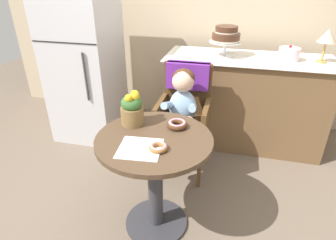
{
  "coord_description": "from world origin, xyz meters",
  "views": [
    {
      "loc": [
        0.43,
        -1.4,
        1.61
      ],
      "look_at": [
        0.05,
        0.15,
        0.77
      ],
      "focal_mm": 30.24,
      "sensor_mm": 36.0,
      "label": 1
    }
  ],
  "objects_px": {
    "seated_child": "(182,106)",
    "donut_front": "(177,124)",
    "tiered_cake_stand": "(226,36)",
    "donut_mid": "(158,147)",
    "round_layer_cake": "(289,54)",
    "cafe_table": "(155,166)",
    "wicker_chair": "(185,102)",
    "flower_vase": "(132,109)",
    "table_lamp": "(327,37)",
    "refrigerator": "(84,58)"
  },
  "relations": [
    {
      "from": "seated_child",
      "to": "donut_front",
      "type": "relative_size",
      "value": 5.57
    },
    {
      "from": "tiered_cake_stand",
      "to": "refrigerator",
      "type": "xyz_separation_m",
      "value": [
        -1.36,
        -0.2,
        -0.23
      ]
    },
    {
      "from": "seated_child",
      "to": "tiered_cake_stand",
      "type": "xyz_separation_m",
      "value": [
        0.26,
        0.72,
        0.41
      ]
    },
    {
      "from": "donut_mid",
      "to": "refrigerator",
      "type": "relative_size",
      "value": 0.06
    },
    {
      "from": "cafe_table",
      "to": "table_lamp",
      "type": "distance_m",
      "value": 1.84
    },
    {
      "from": "cafe_table",
      "to": "table_lamp",
      "type": "bearing_deg",
      "value": 48.13
    },
    {
      "from": "donut_front",
      "to": "table_lamp",
      "type": "relative_size",
      "value": 0.46
    },
    {
      "from": "cafe_table",
      "to": "table_lamp",
      "type": "relative_size",
      "value": 2.53
    },
    {
      "from": "table_lamp",
      "to": "refrigerator",
      "type": "height_order",
      "value": "refrigerator"
    },
    {
      "from": "seated_child",
      "to": "table_lamp",
      "type": "height_order",
      "value": "table_lamp"
    },
    {
      "from": "wicker_chair",
      "to": "refrigerator",
      "type": "relative_size",
      "value": 0.56
    },
    {
      "from": "wicker_chair",
      "to": "donut_mid",
      "type": "bearing_deg",
      "value": -86.4
    },
    {
      "from": "donut_mid",
      "to": "round_layer_cake",
      "type": "distance_m",
      "value": 1.65
    },
    {
      "from": "cafe_table",
      "to": "tiered_cake_stand",
      "type": "distance_m",
      "value": 1.46
    },
    {
      "from": "flower_vase",
      "to": "table_lamp",
      "type": "relative_size",
      "value": 0.8
    },
    {
      "from": "tiered_cake_stand",
      "to": "round_layer_cake",
      "type": "distance_m",
      "value": 0.58
    },
    {
      "from": "cafe_table",
      "to": "wicker_chair",
      "type": "xyz_separation_m",
      "value": [
        0.06,
        0.74,
        0.13
      ]
    },
    {
      "from": "donut_front",
      "to": "flower_vase",
      "type": "distance_m",
      "value": 0.31
    },
    {
      "from": "table_lamp",
      "to": "refrigerator",
      "type": "distance_m",
      "value": 2.23
    },
    {
      "from": "donut_front",
      "to": "donut_mid",
      "type": "distance_m",
      "value": 0.29
    },
    {
      "from": "seated_child",
      "to": "round_layer_cake",
      "type": "distance_m",
      "value": 1.13
    },
    {
      "from": "wicker_chair",
      "to": "tiered_cake_stand",
      "type": "bearing_deg",
      "value": 68.5
    },
    {
      "from": "donut_front",
      "to": "round_layer_cake",
      "type": "height_order",
      "value": "round_layer_cake"
    },
    {
      "from": "donut_front",
      "to": "table_lamp",
      "type": "distance_m",
      "value": 1.59
    },
    {
      "from": "seated_child",
      "to": "refrigerator",
      "type": "xyz_separation_m",
      "value": [
        -1.11,
        0.52,
        0.17
      ]
    },
    {
      "from": "seated_child",
      "to": "donut_front",
      "type": "bearing_deg",
      "value": -82.92
    },
    {
      "from": "donut_front",
      "to": "table_lamp",
      "type": "height_order",
      "value": "table_lamp"
    },
    {
      "from": "seated_child",
      "to": "donut_mid",
      "type": "relative_size",
      "value": 6.73
    },
    {
      "from": "donut_mid",
      "to": "tiered_cake_stand",
      "type": "distance_m",
      "value": 1.49
    },
    {
      "from": "flower_vase",
      "to": "tiered_cake_stand",
      "type": "relative_size",
      "value": 0.76
    },
    {
      "from": "seated_child",
      "to": "donut_front",
      "type": "distance_m",
      "value": 0.43
    },
    {
      "from": "seated_child",
      "to": "table_lamp",
      "type": "distance_m",
      "value": 1.39
    },
    {
      "from": "refrigerator",
      "to": "round_layer_cake",
      "type": "bearing_deg",
      "value": 5.79
    },
    {
      "from": "cafe_table",
      "to": "donut_front",
      "type": "distance_m",
      "value": 0.3
    },
    {
      "from": "round_layer_cake",
      "to": "flower_vase",
      "type": "bearing_deg",
      "value": -132.68
    },
    {
      "from": "tiered_cake_stand",
      "to": "donut_mid",
      "type": "bearing_deg",
      "value": -100.15
    },
    {
      "from": "flower_vase",
      "to": "refrigerator",
      "type": "relative_size",
      "value": 0.13
    },
    {
      "from": "tiered_cake_stand",
      "to": "refrigerator",
      "type": "relative_size",
      "value": 0.18
    },
    {
      "from": "donut_mid",
      "to": "table_lamp",
      "type": "distance_m",
      "value": 1.83
    },
    {
      "from": "wicker_chair",
      "to": "donut_front",
      "type": "distance_m",
      "value": 0.59
    },
    {
      "from": "donut_front",
      "to": "tiered_cake_stand",
      "type": "bearing_deg",
      "value": 79.72
    },
    {
      "from": "flower_vase",
      "to": "donut_front",
      "type": "bearing_deg",
      "value": 4.22
    },
    {
      "from": "donut_front",
      "to": "refrigerator",
      "type": "relative_size",
      "value": 0.08
    },
    {
      "from": "tiered_cake_stand",
      "to": "table_lamp",
      "type": "xyz_separation_m",
      "value": [
        0.85,
        -0.01,
        0.03
      ]
    },
    {
      "from": "round_layer_cake",
      "to": "seated_child",
      "type": "bearing_deg",
      "value": -139.25
    },
    {
      "from": "tiered_cake_stand",
      "to": "cafe_table",
      "type": "bearing_deg",
      "value": -103.62
    },
    {
      "from": "cafe_table",
      "to": "donut_front",
      "type": "relative_size",
      "value": 5.52
    },
    {
      "from": "wicker_chair",
      "to": "donut_mid",
      "type": "height_order",
      "value": "wicker_chair"
    },
    {
      "from": "seated_child",
      "to": "tiered_cake_stand",
      "type": "height_order",
      "value": "tiered_cake_stand"
    },
    {
      "from": "tiered_cake_stand",
      "to": "table_lamp",
      "type": "height_order",
      "value": "table_lamp"
    }
  ]
}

